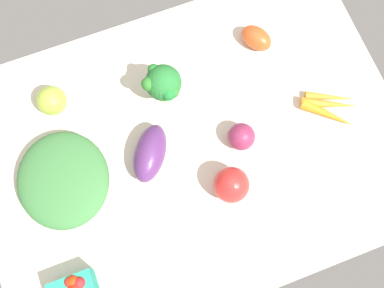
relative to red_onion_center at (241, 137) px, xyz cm
name	(u,v)px	position (x,y,z in cm)	size (l,w,h in cm)	color
tablecloth	(192,147)	(-11.57, 2.83, -4.33)	(104.00, 76.00, 2.00)	beige
red_onion_center	(241,137)	(0.00, 0.00, 0.00)	(6.66, 6.66, 6.66)	#852749
carrot_bunch	(330,107)	(23.92, -0.15, -1.94)	(15.12, 13.81, 2.98)	orange
eggplant	(150,153)	(-21.86, 3.79, 0.29)	(14.41, 7.24, 7.24)	#542A64
bell_pepper_red	(231,185)	(-6.83, -10.27, 1.23)	(8.36, 8.36, 9.13)	red
leafy_greens_clump	(63,180)	(-42.97, 5.06, -0.20)	(23.69, 21.57, 6.26)	#3B753B
heirloom_tomato_green	(52,101)	(-39.93, 24.83, 0.33)	(7.33, 7.33, 7.33)	#97B23A
broccoli_head	(163,84)	(-13.40, 17.40, 4.93)	(9.56, 9.85, 12.93)	#99D080
roma_tomato	(256,38)	(13.79, 23.26, -0.54)	(8.45, 5.59, 5.59)	#D24E20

